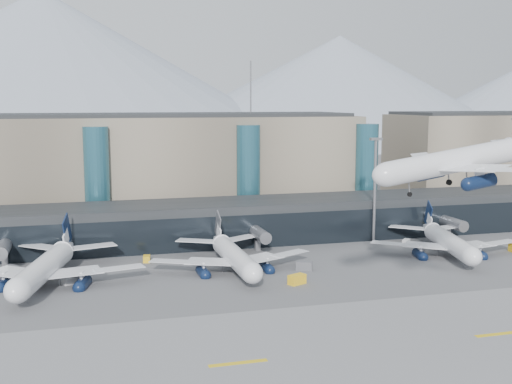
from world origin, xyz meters
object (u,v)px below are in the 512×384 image
(hero_jet, at_px, (468,153))
(veh_a, at_px, (70,279))
(veh_g, at_px, (419,250))
(veh_h, at_px, (297,279))
(jet_parked_mid, at_px, (231,248))
(lightmast_mid, at_px, (375,184))
(jet_parked_left, at_px, (49,258))
(veh_f, at_px, (12,270))
(veh_c, at_px, (304,266))
(jet_parked_right, at_px, (445,235))
(veh_d, at_px, (406,242))
(veh_b, at_px, (147,259))

(hero_jet, bearing_deg, veh_a, 141.16)
(hero_jet, bearing_deg, veh_g, 63.14)
(hero_jet, relative_size, veh_h, 9.35)
(jet_parked_mid, bearing_deg, veh_h, -147.65)
(lightmast_mid, bearing_deg, jet_parked_left, -168.22)
(jet_parked_left, relative_size, veh_h, 11.53)
(jet_parked_left, bearing_deg, hero_jet, -109.93)
(jet_parked_mid, height_order, veh_f, jet_parked_mid)
(veh_c, xyz_separation_m, veh_g, (30.54, 7.38, -0.21))
(jet_parked_left, bearing_deg, veh_g, -74.04)
(jet_parked_right, bearing_deg, veh_d, 36.70)
(lightmast_mid, xyz_separation_m, veh_a, (-71.71, -18.25, -13.59))
(veh_a, distance_m, veh_h, 43.01)
(veh_g, bearing_deg, lightmast_mid, -166.99)
(hero_jet, relative_size, jet_parked_right, 0.87)
(veh_a, height_order, veh_c, veh_c)
(veh_f, height_order, veh_h, veh_h)
(veh_b, relative_size, veh_c, 0.72)
(lightmast_mid, distance_m, veh_d, 15.94)
(lightmast_mid, height_order, veh_a, lightmast_mid)
(veh_b, bearing_deg, veh_f, 104.74)
(veh_b, bearing_deg, jet_parked_right, -90.24)
(veh_b, bearing_deg, lightmast_mid, -76.00)
(jet_parked_left, distance_m, veh_h, 47.54)
(jet_parked_left, distance_m, veh_f, 11.32)
(veh_a, xyz_separation_m, veh_d, (77.51, 12.47, -0.09))
(jet_parked_left, xyz_separation_m, veh_f, (-7.51, 7.57, -3.81))
(veh_h, bearing_deg, veh_f, 132.72)
(veh_b, xyz_separation_m, veh_f, (-27.06, -2.90, 0.21))
(lightmast_mid, relative_size, jet_parked_mid, 0.72)
(jet_parked_left, height_order, veh_c, jet_parked_left)
(jet_parked_mid, bearing_deg, hero_jet, -148.70)
(veh_f, bearing_deg, lightmast_mid, -122.83)
(lightmast_mid, bearing_deg, jet_parked_mid, -158.60)
(veh_d, height_order, veh_h, veh_h)
(jet_parked_left, relative_size, veh_c, 11.81)
(veh_f, distance_m, veh_g, 88.15)
(veh_f, bearing_deg, jet_parked_left, -173.69)
(veh_a, relative_size, veh_g, 1.23)
(lightmast_mid, distance_m, veh_b, 57.89)
(jet_parked_mid, relative_size, veh_b, 15.04)
(lightmast_mid, xyz_separation_m, veh_g, (4.96, -13.33, -13.72))
(veh_c, relative_size, veh_g, 1.36)
(veh_b, bearing_deg, veh_a, 138.12)
(veh_f, bearing_deg, veh_g, -131.80)
(veh_a, height_order, veh_f, veh_f)
(veh_b, bearing_deg, jet_parked_left, 126.79)
(veh_g, bearing_deg, hero_jet, -29.63)
(lightmast_mid, relative_size, hero_jet, 0.82)
(lightmast_mid, relative_size, veh_c, 7.82)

